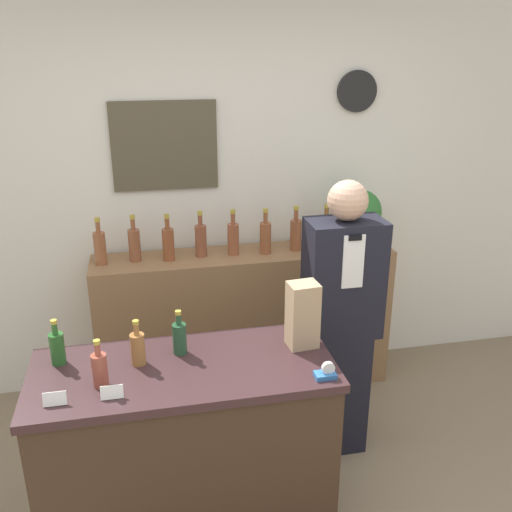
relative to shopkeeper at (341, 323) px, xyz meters
name	(u,v)px	position (x,y,z in m)	size (l,w,h in m)	color
back_wall	(216,191)	(-0.55, 1.00, 0.54)	(5.20, 0.09, 2.70)	silver
back_shelf	(245,321)	(-0.40, 0.75, -0.32)	(1.98, 0.38, 0.99)	#8E6642
display_counter	(188,455)	(-0.92, -0.51, -0.33)	(1.33, 0.58, 0.96)	#382619
shopkeeper	(341,323)	(0.00, 0.00, 0.00)	(0.41, 0.26, 1.63)	black
potted_plant	(359,216)	(0.37, 0.73, 0.39)	(0.30, 0.30, 0.39)	#4C3D2D
paper_bag	(303,315)	(-0.36, -0.43, 0.30)	(0.15, 0.13, 0.31)	tan
tape_dispenser	(326,373)	(-0.33, -0.72, 0.17)	(0.09, 0.06, 0.07)	#2D66A8
price_card_left	(55,399)	(-1.43, -0.68, 0.17)	(0.09, 0.02, 0.06)	white
price_card_right	(112,392)	(-1.22, -0.68, 0.17)	(0.09, 0.02, 0.06)	white
counter_bottle_0	(57,347)	(-1.45, -0.36, 0.22)	(0.06, 0.06, 0.21)	#255824
counter_bottle_1	(100,369)	(-1.26, -0.58, 0.22)	(0.06, 0.06, 0.21)	brown
counter_bottle_2	(138,348)	(-1.11, -0.44, 0.22)	(0.06, 0.06, 0.21)	#986535
counter_bottle_3	(179,337)	(-0.92, -0.38, 0.22)	(0.06, 0.06, 0.21)	#23492D
shelf_bottle_0	(100,247)	(-1.31, 0.75, 0.29)	(0.07, 0.07, 0.30)	brown
shelf_bottle_1	(134,244)	(-1.10, 0.76, 0.29)	(0.07, 0.07, 0.30)	brown
shelf_bottle_2	(168,243)	(-0.90, 0.73, 0.29)	(0.07, 0.07, 0.30)	brown
shelf_bottle_3	(201,239)	(-0.69, 0.76, 0.29)	(0.07, 0.07, 0.30)	brown
shelf_bottle_4	(233,238)	(-0.48, 0.75, 0.29)	(0.07, 0.07, 0.30)	brown
shelf_bottle_5	(265,237)	(-0.27, 0.73, 0.29)	(0.07, 0.07, 0.30)	brown
shelf_bottle_6	(296,234)	(-0.06, 0.75, 0.29)	(0.07, 0.07, 0.30)	brown
shelf_bottle_7	(326,231)	(0.15, 0.75, 0.29)	(0.07, 0.07, 0.30)	brown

